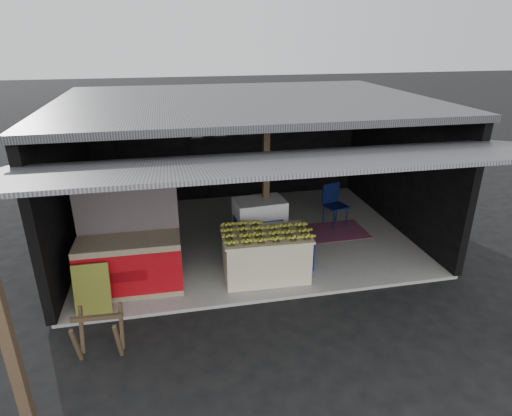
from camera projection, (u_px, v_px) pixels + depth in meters
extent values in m
plane|color=black|center=(273.00, 302.00, 7.22)|extent=(80.00, 80.00, 0.00)
cube|color=gray|center=(246.00, 236.00, 9.47)|extent=(7.00, 5.00, 0.06)
cube|color=black|center=(228.00, 144.00, 11.17)|extent=(7.00, 0.15, 2.90)
cube|color=black|center=(67.00, 184.00, 8.24)|extent=(0.15, 5.00, 2.90)
cube|color=black|center=(399.00, 163.00, 9.57)|extent=(0.15, 5.00, 2.90)
cube|color=#232326|center=(245.00, 101.00, 8.35)|extent=(7.20, 5.20, 0.12)
cube|color=#232326|center=(295.00, 161.00, 5.32)|extent=(7.40, 2.47, 0.48)
cube|color=#4B3825|center=(266.00, 182.00, 8.43)|extent=(0.12, 0.12, 2.85)
cube|color=#4B3825|center=(9.00, 343.00, 4.40)|extent=(0.12, 0.12, 2.50)
cube|color=silver|center=(266.00, 256.00, 7.72)|extent=(1.52, 0.94, 0.81)
cube|color=silver|center=(266.00, 235.00, 7.56)|extent=(1.58, 1.01, 0.04)
cube|color=white|center=(260.00, 225.00, 8.63)|extent=(1.04, 0.74, 1.09)
cube|color=navy|center=(263.00, 230.00, 8.30)|extent=(0.76, 0.09, 0.33)
cube|color=#B21414|center=(263.00, 247.00, 8.45)|extent=(0.49, 0.06, 0.11)
cube|color=#998466|center=(131.00, 265.00, 7.29)|extent=(1.73, 0.77, 0.97)
cube|color=#B20B14|center=(129.00, 276.00, 6.94)|extent=(1.72, 0.04, 0.75)
cube|color=white|center=(129.00, 277.00, 6.93)|extent=(0.58, 0.02, 0.19)
cube|color=#171B45|center=(126.00, 210.00, 7.24)|extent=(1.72, 0.07, 0.80)
cube|color=black|center=(92.00, 289.00, 6.70)|extent=(0.56, 0.22, 0.82)
cube|color=#4B3825|center=(77.00, 345.00, 5.71)|extent=(0.06, 0.26, 0.66)
cube|color=#4B3825|center=(118.00, 341.00, 5.79)|extent=(0.06, 0.26, 0.66)
cube|color=#4B3825|center=(82.00, 330.00, 6.01)|extent=(0.06, 0.26, 0.66)
cube|color=#4B3825|center=(122.00, 326.00, 6.09)|extent=(0.06, 0.26, 0.66)
cube|color=#4B3825|center=(97.00, 318.00, 5.79)|extent=(0.69, 0.09, 0.06)
cylinder|color=navy|center=(305.00, 256.00, 8.01)|extent=(0.37, 0.37, 0.54)
cylinder|color=#0A143A|center=(333.00, 220.00, 9.61)|extent=(0.03, 0.03, 0.48)
cylinder|color=#0A143A|center=(347.00, 217.00, 9.77)|extent=(0.03, 0.03, 0.48)
cylinder|color=#0A143A|center=(323.00, 214.00, 9.91)|extent=(0.03, 0.03, 0.48)
cylinder|color=#0A143A|center=(336.00, 211.00, 10.08)|extent=(0.03, 0.03, 0.48)
cube|color=#0A143A|center=(336.00, 206.00, 9.75)|extent=(0.57, 0.57, 0.04)
cube|color=#0A143A|center=(331.00, 193.00, 9.83)|extent=(0.45, 0.17, 0.49)
cube|color=maroon|center=(332.00, 231.00, 9.61)|extent=(1.52, 1.03, 0.01)
cube|color=black|center=(197.00, 131.00, 10.77)|extent=(0.32, 0.03, 0.42)
cube|color=#4C4C59|center=(197.00, 131.00, 10.75)|extent=(0.26, 0.02, 0.34)
cube|color=black|center=(220.00, 129.00, 10.88)|extent=(0.32, 0.03, 0.42)
cube|color=#4C4C59|center=(220.00, 129.00, 10.86)|extent=(0.26, 0.02, 0.34)
cube|color=black|center=(247.00, 127.00, 11.00)|extent=(0.32, 0.03, 0.42)
cube|color=#4C4C59|center=(248.00, 127.00, 10.98)|extent=(0.26, 0.02, 0.34)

